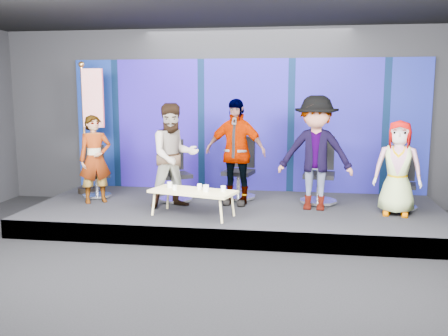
{
  "coord_description": "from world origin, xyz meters",
  "views": [
    {
      "loc": [
        1.08,
        -5.91,
        2.3
      ],
      "look_at": [
        -0.2,
        2.4,
        0.98
      ],
      "focal_mm": 40.0,
      "sensor_mm": 36.0,
      "label": 1
    }
  ],
  "objects": [
    {
      "name": "ground",
      "position": [
        0.0,
        0.0,
        0.0
      ],
      "size": [
        10.0,
        10.0,
        0.0
      ],
      "primitive_type": "plane",
      "color": "black",
      "rests_on": "ground"
    },
    {
      "name": "room_walls",
      "position": [
        0.0,
        0.0,
        2.43
      ],
      "size": [
        10.02,
        8.02,
        3.51
      ],
      "color": "black",
      "rests_on": "ground"
    },
    {
      "name": "riser",
      "position": [
        0.0,
        2.5,
        0.15
      ],
      "size": [
        7.0,
        3.0,
        0.3
      ],
      "primitive_type": "cube",
      "color": "black",
      "rests_on": "ground"
    },
    {
      "name": "backdrop",
      "position": [
        0.0,
        3.95,
        1.6
      ],
      "size": [
        7.0,
        0.08,
        2.6
      ],
      "primitive_type": "cube",
      "color": "#062151",
      "rests_on": "riser"
    },
    {
      "name": "chair_a",
      "position": [
        -2.72,
        2.87,
        0.62
      ],
      "size": [
        0.75,
        0.75,
        0.96
      ],
      "rotation": [
        0.0,
        0.0,
        0.59
      ],
      "color": "silver",
      "rests_on": "riser"
    },
    {
      "name": "panelist_a",
      "position": [
        -2.52,
        2.41,
        1.08
      ],
      "size": [
        0.68,
        0.63,
        1.56
      ],
      "primitive_type": "imported",
      "rotation": [
        0.0,
        0.0,
        0.59
      ],
      "color": "black",
      "rests_on": "riser"
    },
    {
      "name": "chair_b",
      "position": [
        -1.16,
        2.76,
        0.66
      ],
      "size": [
        0.85,
        0.85,
        1.1
      ],
      "rotation": [
        0.0,
        0.0,
        0.56
      ],
      "color": "silver",
      "rests_on": "riser"
    },
    {
      "name": "panelist_b",
      "position": [
        -1.04,
        2.27,
        1.19
      ],
      "size": [
        1.09,
        1.03,
        1.78
      ],
      "primitive_type": "imported",
      "rotation": [
        0.0,
        0.0,
        0.56
      ],
      "color": "black",
      "rests_on": "riser"
    },
    {
      "name": "chair_c",
      "position": [
        -0.02,
        3.14,
        0.68
      ],
      "size": [
        0.75,
        0.75,
        1.14
      ],
      "rotation": [
        0.0,
        0.0,
        -0.18
      ],
      "color": "silver",
      "rests_on": "riser"
    },
    {
      "name": "panelist_c",
      "position": [
        -0.03,
        2.63,
        1.23
      ],
      "size": [
        1.15,
        0.64,
        1.85
      ],
      "primitive_type": "imported",
      "rotation": [
        0.0,
        0.0,
        -0.18
      ],
      "color": "black",
      "rests_on": "riser"
    },
    {
      "name": "chair_d",
      "position": [
        1.43,
        2.97,
        0.69
      ],
      "size": [
        0.73,
        0.73,
        1.18
      ],
      "rotation": [
        0.0,
        0.0,
        -0.1
      ],
      "color": "silver",
      "rests_on": "riser"
    },
    {
      "name": "panelist_d",
      "position": [
        1.34,
        2.47,
        1.26
      ],
      "size": [
        1.3,
        0.83,
        1.91
      ],
      "primitive_type": "imported",
      "rotation": [
        0.0,
        0.0,
        -0.1
      ],
      "color": "black",
      "rests_on": "riser"
    },
    {
      "name": "chair_e",
      "position": [
        2.81,
        2.75,
        0.61
      ],
      "size": [
        0.62,
        0.62,
        0.94
      ],
      "rotation": [
        0.0,
        0.0,
        -0.19
      ],
      "color": "silver",
      "rests_on": "riser"
    },
    {
      "name": "panelist_e",
      "position": [
        2.63,
        2.28,
        1.06
      ],
      "size": [
        0.82,
        0.62,
        1.53
      ],
      "primitive_type": "imported",
      "rotation": [
        0.0,
        0.0,
        -0.19
      ],
      "color": "black",
      "rests_on": "riser"
    },
    {
      "name": "coffee_table",
      "position": [
        -0.6,
        1.71,
        0.68
      ],
      "size": [
        1.46,
        0.91,
        0.42
      ],
      "rotation": [
        0.0,
        0.0,
        -0.27
      ],
      "color": "tan",
      "rests_on": "riser"
    },
    {
      "name": "mug_a",
      "position": [
        -1.01,
        1.85,
        0.77
      ],
      "size": [
        0.08,
        0.08,
        0.1
      ],
      "primitive_type": "cylinder",
      "color": "silver",
      "rests_on": "coffee_table"
    },
    {
      "name": "mug_b",
      "position": [
        -0.88,
        1.66,
        0.76
      ],
      "size": [
        0.07,
        0.07,
        0.08
      ],
      "primitive_type": "cylinder",
      "color": "silver",
      "rests_on": "coffee_table"
    },
    {
      "name": "mug_c",
      "position": [
        -0.5,
        1.78,
        0.76
      ],
      "size": [
        0.08,
        0.08,
        0.09
      ],
      "primitive_type": "cylinder",
      "color": "silver",
      "rests_on": "coffee_table"
    },
    {
      "name": "mug_d",
      "position": [
        -0.37,
        1.63,
        0.77
      ],
      "size": [
        0.09,
        0.09,
        0.11
      ],
      "primitive_type": "cylinder",
      "color": "silver",
      "rests_on": "coffee_table"
    },
    {
      "name": "mug_e",
      "position": [
        -0.1,
        1.68,
        0.76
      ],
      "size": [
        0.08,
        0.08,
        0.09
      ],
      "primitive_type": "cylinder",
      "color": "silver",
      "rests_on": "coffee_table"
    },
    {
      "name": "flag_stand",
      "position": [
        -2.91,
        3.14,
        1.64
      ],
      "size": [
        0.58,
        0.34,
        2.53
      ],
      "rotation": [
        0.0,
        0.0,
        0.02
      ],
      "color": "black",
      "rests_on": "riser"
    }
  ]
}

